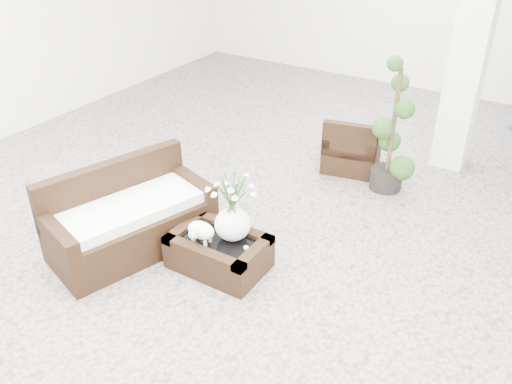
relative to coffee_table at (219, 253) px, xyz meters
The scene contains 9 objects.
ground 0.63m from the coffee_table, 79.99° to the left, with size 11.00×11.00×0.00m, color gray.
column 3.98m from the coffee_table, 69.00° to the left, with size 0.40×0.40×3.50m, color white.
coffee_table is the anchor object (origin of this frame).
sheep_figurine 0.30m from the coffee_table, 140.19° to the right, with size 0.28×0.23×0.21m, color white.
planter_narcissus 0.57m from the coffee_table, 45.00° to the left, with size 0.44×0.44×0.80m, color white, non-canonical shape.
tealight 0.35m from the coffee_table, ahead, with size 0.04×0.04×0.03m, color white.
armchair 2.62m from the coffee_table, 84.32° to the left, with size 0.67×0.65×0.72m, color black.
loveseat 0.98m from the coffee_table, 167.63° to the right, with size 1.60×0.77×0.85m, color black.
topiary 2.55m from the coffee_table, 70.33° to the left, with size 0.43×0.43×1.60m, color #204014, non-canonical shape.
Camera 1 is at (2.39, -3.94, 3.27)m, focal length 37.67 mm.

